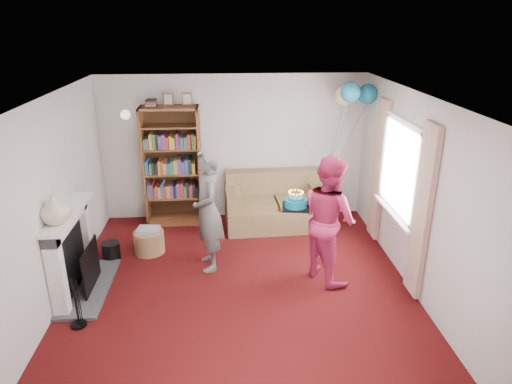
{
  "coord_description": "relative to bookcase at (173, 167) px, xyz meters",
  "views": [
    {
      "loc": [
        -0.15,
        -5.11,
        3.36
      ],
      "look_at": [
        0.25,
        0.6,
        1.16
      ],
      "focal_mm": 32.0,
      "sensor_mm": 36.0,
      "label": 1
    }
  ],
  "objects": [
    {
      "name": "sofa",
      "position": [
        1.73,
        -0.23,
        -0.65
      ],
      "size": [
        1.69,
        0.89,
        0.89
      ],
      "rotation": [
        0.0,
        0.0,
        0.05
      ],
      "color": "brown",
      "rests_on": "ground"
    },
    {
      "name": "wall_left",
      "position": [
        -1.22,
        -2.3,
        0.26
      ],
      "size": [
        0.02,
        5.0,
        2.5
      ],
      "primitive_type": "cube",
      "color": "silver",
      "rests_on": "ground"
    },
    {
      "name": "ground",
      "position": [
        1.04,
        -2.3,
        -0.99
      ],
      "size": [
        5.0,
        5.0,
        0.0
      ],
      "primitive_type": "plane",
      "color": "#350808",
      "rests_on": "ground"
    },
    {
      "name": "window_bay",
      "position": [
        3.25,
        -1.7,
        0.22
      ],
      "size": [
        0.14,
        2.02,
        2.2
      ],
      "color": "white",
      "rests_on": "ground"
    },
    {
      "name": "mantel_vase",
      "position": [
        -1.08,
        -2.45,
        0.32
      ],
      "size": [
        0.44,
        0.44,
        0.35
      ],
      "primitive_type": "imported",
      "rotation": [
        0.0,
        0.0,
        -0.37
      ],
      "color": "beige",
      "rests_on": "fireplace"
    },
    {
      "name": "person_striped",
      "position": [
        0.64,
        -1.62,
        -0.12
      ],
      "size": [
        0.53,
        0.7,
        1.74
      ],
      "primitive_type": "imported",
      "rotation": [
        0.0,
        0.0,
        -1.38
      ],
      "color": "black",
      "rests_on": "ground"
    },
    {
      "name": "fireplace",
      "position": [
        -1.04,
        -2.11,
        -0.48
      ],
      "size": [
        0.55,
        1.8,
        1.12
      ],
      "color": "#3F3F42",
      "rests_on": "ground"
    },
    {
      "name": "balloons",
      "position": [
        2.94,
        -0.27,
        1.23
      ],
      "size": [
        0.88,
        0.7,
        1.78
      ],
      "color": "#3F3F3F",
      "rests_on": "ground"
    },
    {
      "name": "birthday_cake",
      "position": [
        1.78,
        -2.02,
        0.13
      ],
      "size": [
        0.35,
        0.35,
        0.22
      ],
      "rotation": [
        0.0,
        0.0,
        -0.15
      ],
      "color": "black",
      "rests_on": "ground"
    },
    {
      "name": "person_magenta",
      "position": [
        2.24,
        -1.99,
        -0.12
      ],
      "size": [
        0.95,
        1.04,
        1.73
      ],
      "primitive_type": "imported",
      "rotation": [
        0.0,
        0.0,
        2.02
      ],
      "color": "#BA2553",
      "rests_on": "ground"
    },
    {
      "name": "ceiling",
      "position": [
        1.04,
        -2.3,
        1.52
      ],
      "size": [
        4.5,
        5.0,
        0.01
      ],
      "primitive_type": "cube",
      "color": "white",
      "rests_on": "wall_back"
    },
    {
      "name": "wall_back",
      "position": [
        1.04,
        0.21,
        0.26
      ],
      "size": [
        4.5,
        0.02,
        2.5
      ],
      "primitive_type": "cube",
      "color": "silver",
      "rests_on": "ground"
    },
    {
      "name": "wicker_basket",
      "position": [
        -0.29,
        -1.13,
        -0.8
      ],
      "size": [
        0.45,
        0.45,
        0.4
      ],
      "rotation": [
        0.0,
        0.0,
        -0.1
      ],
      "color": "olive",
      "rests_on": "ground"
    },
    {
      "name": "wall_right",
      "position": [
        3.3,
        -2.3,
        0.26
      ],
      "size": [
        0.02,
        5.0,
        2.5
      ],
      "primitive_type": "cube",
      "color": "silver",
      "rests_on": "ground"
    },
    {
      "name": "wall_sconce",
      "position": [
        -0.71,
        0.06,
        0.89
      ],
      "size": [
        0.16,
        0.23,
        0.16
      ],
      "color": "gold",
      "rests_on": "ground"
    },
    {
      "name": "bookcase",
      "position": [
        0.0,
        0.0,
        0.0
      ],
      "size": [
        0.96,
        0.42,
        2.23
      ],
      "color": "#472B14",
      "rests_on": "ground"
    }
  ]
}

